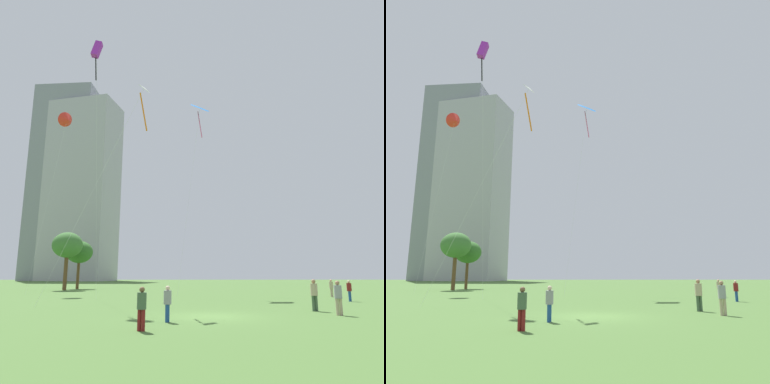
{
  "view_description": "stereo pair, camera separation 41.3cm",
  "coord_description": "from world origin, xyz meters",
  "views": [
    {
      "loc": [
        -1.47,
        -19.7,
        2.08
      ],
      "look_at": [
        -0.61,
        11.66,
        9.1
      ],
      "focal_mm": 34.61,
      "sensor_mm": 36.0,
      "label": 1
    },
    {
      "loc": [
        -1.06,
        -19.71,
        2.08
      ],
      "look_at": [
        -0.61,
        11.66,
        9.1
      ],
      "focal_mm": 34.61,
      "sensor_mm": 36.0,
      "label": 2
    }
  ],
  "objects": [
    {
      "name": "person_standing_2",
      "position": [
        6.8,
        0.29,
        1.02
      ],
      "size": [
        0.39,
        0.39,
        1.76
      ],
      "rotation": [
        0.0,
        0.0,
        2.86
      ],
      "color": "tan",
      "rests_on": "ground"
    },
    {
      "name": "kite_flying_2",
      "position": [
        -16.64,
        26.0,
        21.91
      ],
      "size": [
        3.2,
        4.89,
        23.05
      ],
      "color": "silver",
      "rests_on": "ground"
    },
    {
      "name": "person_standing_5",
      "position": [
        -2.1,
        -2.29,
        0.91
      ],
      "size": [
        0.35,
        0.35,
        1.58
      ],
      "rotation": [
        0.0,
        0.0,
        4.41
      ],
      "color": "#1E478C",
      "rests_on": "ground"
    },
    {
      "name": "kite_flying_3",
      "position": [
        -4.38,
        5.31,
        14.76
      ],
      "size": [
        7.29,
        1.09,
        15.9
      ],
      "color": "silver",
      "rests_on": "ground"
    },
    {
      "name": "park_tree_1",
      "position": [
        -16.92,
        37.18,
        5.36
      ],
      "size": [
        3.96,
        3.96,
        7.05
      ],
      "color": "brown",
      "rests_on": "ground"
    },
    {
      "name": "person_standing_0",
      "position": [
        12.88,
        16.45,
        0.95
      ],
      "size": [
        0.36,
        0.36,
        1.64
      ],
      "rotation": [
        0.0,
        0.0,
        0.68
      ],
      "color": "tan",
      "rests_on": "ground"
    },
    {
      "name": "kite_flying_0",
      "position": [
        0.55,
        20.33,
        20.97
      ],
      "size": [
        3.93,
        4.1,
        22.01
      ],
      "color": "silver",
      "rests_on": "ground"
    },
    {
      "name": "distant_highrise_1",
      "position": [
        -37.86,
        111.31,
        32.28
      ],
      "size": [
        27.08,
        20.87,
        64.55
      ],
      "primitive_type": "cube",
      "rotation": [
        0.0,
        0.0,
        -0.25
      ],
      "color": "#A8A8AD",
      "rests_on": "ground"
    },
    {
      "name": "person_standing_1",
      "position": [
        -2.99,
        -4.96,
        0.94
      ],
      "size": [
        0.36,
        0.36,
        1.62
      ],
      "rotation": [
        0.0,
        0.0,
        5.96
      ],
      "color": "maroon",
      "rests_on": "ground"
    },
    {
      "name": "person_standing_3",
      "position": [
        11.9,
        10.36,
        0.95
      ],
      "size": [
        0.36,
        0.36,
        1.64
      ],
      "rotation": [
        0.0,
        0.0,
        3.89
      ],
      "color": "#1E478C",
      "rests_on": "ground"
    },
    {
      "name": "ground",
      "position": [
        0.0,
        0.0,
        0.0
      ],
      "size": [
        280.0,
        280.0,
        0.0
      ],
      "primitive_type": "plane",
      "color": "#476B30"
    },
    {
      "name": "park_tree_0",
      "position": [
        -17.5,
        32.91,
        6.06
      ],
      "size": [
        4.17,
        4.17,
        7.91
      ],
      "color": "brown",
      "rests_on": "ground"
    },
    {
      "name": "distant_highrise_0",
      "position": [
        -44.91,
        114.88,
        35.65
      ],
      "size": [
        23.14,
        19.62,
        71.29
      ],
      "primitive_type": "cube",
      "rotation": [
        0.0,
        0.0,
        -0.1
      ],
      "color": "gray",
      "rests_on": "ground"
    },
    {
      "name": "kite_flying_1",
      "position": [
        -9.05,
        9.55,
        21.29
      ],
      "size": [
        0.92,
        4.92,
        22.25
      ],
      "color": "silver",
      "rests_on": "ground"
    },
    {
      "name": "person_standing_4",
      "position": [
        6.32,
        2.54,
        1.05
      ],
      "size": [
        0.4,
        0.4,
        1.81
      ],
      "rotation": [
        0.0,
        0.0,
        0.12
      ],
      "color": "#3F593F",
      "rests_on": "ground"
    }
  ]
}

